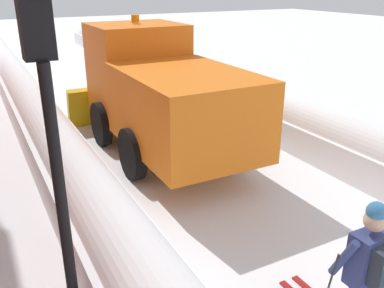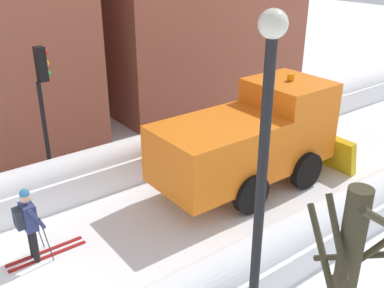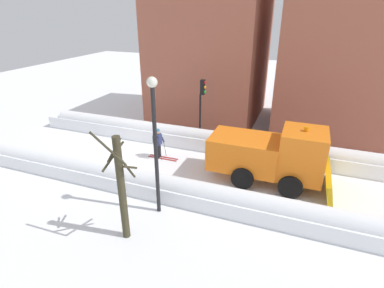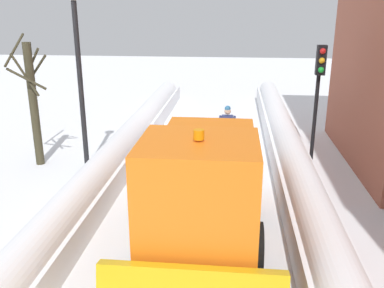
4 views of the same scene
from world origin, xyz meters
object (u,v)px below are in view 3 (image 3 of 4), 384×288
object	(u,v)px
traffic_light_pole	(202,100)
bare_tree_near	(121,186)
skier	(158,142)
street_lamp	(155,133)
plow_truck	(272,155)

from	to	relation	value
traffic_light_pole	bare_tree_near	xyz separation A→B (m)	(9.26, 0.21, -0.68)
skier	street_lamp	xyz separation A→B (m)	(4.59, 2.28, 2.61)
skier	bare_tree_near	xyz separation A→B (m)	(6.44, 1.84, 1.22)
skier	bare_tree_near	distance (m)	6.81
skier	street_lamp	world-z (taller)	street_lamp
plow_truck	skier	size ratio (longest dim) A/B	3.31
plow_truck	street_lamp	size ratio (longest dim) A/B	1.04
skier	plow_truck	bearing A→B (deg)	86.47
plow_truck	street_lamp	world-z (taller)	street_lamp
street_lamp	bare_tree_near	distance (m)	2.36
traffic_light_pole	bare_tree_near	world-z (taller)	bare_tree_near
bare_tree_near	street_lamp	bearing A→B (deg)	166.48
bare_tree_near	traffic_light_pole	bearing A→B (deg)	-178.71
plow_truck	traffic_light_pole	xyz separation A→B (m)	(-3.21, -4.72, 1.42)
bare_tree_near	plow_truck	bearing A→B (deg)	143.31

